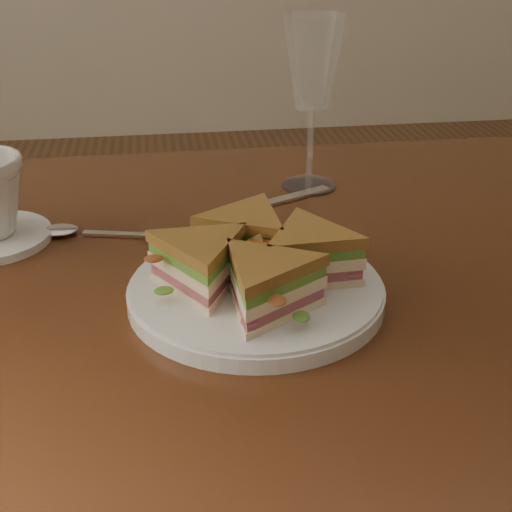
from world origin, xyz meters
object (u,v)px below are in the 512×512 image
object	(u,v)px
knife	(259,206)
spoon	(77,232)
sandwich_wedges	(256,260)
table	(204,336)
wine_glass	(313,67)
plate	(256,293)

from	to	relation	value
knife	spoon	bearing A→B (deg)	167.39
sandwich_wedges	knife	size ratio (longest dim) A/B	1.16
table	spoon	distance (m)	0.20
spoon	knife	distance (m)	0.24
spoon	knife	xyz separation A→B (m)	(0.23, 0.05, -0.00)
table	sandwich_wedges	xyz separation A→B (m)	(0.05, -0.09, 0.14)
table	sandwich_wedges	world-z (taller)	sandwich_wedges
sandwich_wedges	knife	xyz separation A→B (m)	(0.04, 0.24, -0.04)
spoon	wine_glass	xyz separation A→B (m)	(0.31, 0.12, 0.16)
spoon	knife	size ratio (longest dim) A/B	0.91
table	plate	size ratio (longest dim) A/B	4.60
sandwich_wedges	spoon	xyz separation A→B (m)	(-0.19, 0.19, -0.04)
sandwich_wedges	knife	bearing A→B (deg)	80.71
plate	knife	bearing A→B (deg)	80.71
plate	table	bearing A→B (deg)	118.09
spoon	wine_glass	size ratio (longest dim) A/B	0.77
table	sandwich_wedges	bearing A→B (deg)	-61.91
sandwich_wedges	wine_glass	bearing A→B (deg)	68.51
sandwich_wedges	wine_glass	xyz separation A→B (m)	(0.12, 0.31, 0.12)
table	sandwich_wedges	size ratio (longest dim) A/B	5.20
table	wine_glass	size ratio (longest dim) A/B	5.10
sandwich_wedges	spoon	distance (m)	0.27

